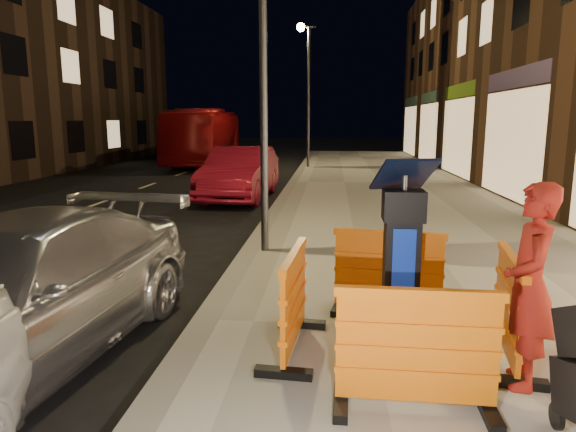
# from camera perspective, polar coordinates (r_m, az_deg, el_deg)

# --- Properties ---
(ground_plane) EXTENTS (120.00, 120.00, 0.00)m
(ground_plane) POSITION_cam_1_polar(r_m,az_deg,el_deg) (5.71, -9.12, -12.68)
(ground_plane) COLOR black
(ground_plane) RESTS_ON ground
(sidewalk) EXTENTS (6.00, 60.00, 0.15)m
(sidewalk) POSITION_cam_1_polar(r_m,az_deg,el_deg) (5.77, 21.93, -12.27)
(sidewalk) COLOR #99978B
(sidewalk) RESTS_ON ground
(kerb) EXTENTS (0.30, 60.00, 0.15)m
(kerb) POSITION_cam_1_polar(r_m,az_deg,el_deg) (5.68, -9.14, -11.99)
(kerb) COLOR slate
(kerb) RESTS_ON ground
(parking_kiosk) EXTENTS (0.59, 0.59, 1.68)m
(parking_kiosk) POSITION_cam_1_polar(r_m,az_deg,el_deg) (4.66, 12.45, -5.29)
(parking_kiosk) COLOR black
(parking_kiosk) RESTS_ON sidewalk
(barrier_front) EXTENTS (1.22, 0.53, 0.94)m
(barrier_front) POSITION_cam_1_polar(r_m,az_deg,el_deg) (3.90, 14.07, -14.39)
(barrier_front) COLOR orange
(barrier_front) RESTS_ON sidewalk
(barrier_back) EXTENTS (1.27, 0.69, 0.94)m
(barrier_back) POSITION_cam_1_polar(r_m,az_deg,el_deg) (5.66, 11.07, -6.27)
(barrier_back) COLOR orange
(barrier_back) RESTS_ON sidewalk
(barrier_kerbside) EXTENTS (0.59, 1.24, 0.94)m
(barrier_kerbside) POSITION_cam_1_polar(r_m,az_deg,el_deg) (4.74, 0.65, -9.46)
(barrier_kerbside) COLOR orange
(barrier_kerbside) RESTS_ON sidewalk
(barrier_bldgside) EXTENTS (0.67, 1.26, 0.94)m
(barrier_bldgside) POSITION_cam_1_polar(r_m,az_deg,el_deg) (4.98, 23.31, -9.34)
(barrier_bldgside) COLOR orange
(barrier_bldgside) RESTS_ON sidewalk
(car_silver) EXTENTS (2.49, 4.86, 1.35)m
(car_silver) POSITION_cam_1_polar(r_m,az_deg,el_deg) (5.61, -27.87, -14.26)
(car_silver) COLOR silver
(car_silver) RESTS_ON ground
(car_red) EXTENTS (1.76, 4.56, 1.48)m
(car_red) POSITION_cam_1_polar(r_m,az_deg,el_deg) (14.84, -5.29, 1.91)
(car_red) COLOR maroon
(car_red) RESTS_ON ground
(bus_doubledecker) EXTENTS (2.96, 10.02, 2.75)m
(bus_doubledecker) POSITION_cam_1_polar(r_m,az_deg,el_deg) (26.78, -9.09, 5.72)
(bus_doubledecker) COLOR maroon
(bus_doubledecker) RESTS_ON ground
(man) EXTENTS (0.51, 0.67, 1.64)m
(man) POSITION_cam_1_polar(r_m,az_deg,el_deg) (4.46, 25.26, -7.06)
(man) COLOR maroon
(man) RESTS_ON sidewalk
(street_lamp_mid) EXTENTS (0.12, 0.12, 6.00)m
(street_lamp_mid) POSITION_cam_1_polar(r_m,az_deg,el_deg) (8.20, -2.76, 16.97)
(street_lamp_mid) COLOR #3F3F44
(street_lamp_mid) RESTS_ON sidewalk
(street_lamp_far) EXTENTS (0.12, 0.12, 6.00)m
(street_lamp_far) POSITION_cam_1_polar(r_m,az_deg,el_deg) (23.12, 2.29, 12.90)
(street_lamp_far) COLOR #3F3F44
(street_lamp_far) RESTS_ON sidewalk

